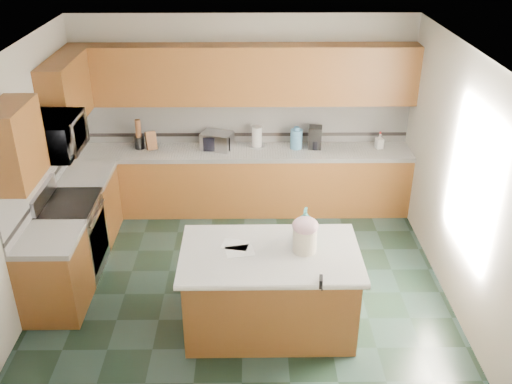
{
  "coord_description": "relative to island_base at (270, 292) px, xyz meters",
  "views": [
    {
      "loc": [
        0.09,
        -5.24,
        4.0
      ],
      "look_at": [
        0.15,
        0.35,
        1.12
      ],
      "focal_mm": 40.0,
      "sensor_mm": 36.0,
      "label": 1
    }
  ],
  "objects": [
    {
      "name": "back_base_cab",
      "position": [
        -0.28,
        2.55,
        0.0
      ],
      "size": [
        4.6,
        0.6,
        0.86
      ],
      "primitive_type": "cube",
      "color": "#502E12",
      "rests_on": "ground"
    },
    {
      "name": "left_accent_band",
      "position": [
        -2.56,
        1.1,
        0.61
      ],
      "size": [
        0.01,
        2.3,
        0.05
      ],
      "primitive_type": "cube",
      "color": "black",
      "rests_on": "wall_left"
    },
    {
      "name": "paper_sheet_a",
      "position": [
        -0.3,
        0.02,
        0.49
      ],
      "size": [
        0.31,
        0.26,
        0.0
      ],
      "primitive_type": "cube",
      "rotation": [
        0.0,
        0.0,
        0.2
      ],
      "color": "white",
      "rests_on": "island_top"
    },
    {
      "name": "island_bullnose",
      "position": [
        0.0,
        -0.53,
        0.46
      ],
      "size": [
        1.77,
        0.06,
        0.06
      ],
      "primitive_type": "cylinder",
      "rotation": [
        0.0,
        1.57,
        0.0
      ],
      "color": "white",
      "rests_on": "island_base"
    },
    {
      "name": "window_light_proxy",
      "position": [
        2.01,
        0.35,
        1.07
      ],
      "size": [
        0.02,
        1.4,
        1.1
      ],
      "primitive_type": "cube",
      "color": "white",
      "rests_on": "wall_right"
    },
    {
      "name": "treat_jar_knob",
      "position": [
        0.34,
        0.02,
        0.83
      ],
      "size": [
        0.08,
        0.03,
        0.03
      ],
      "primitive_type": "cylinder",
      "rotation": [
        0.0,
        1.57,
        0.0
      ],
      "color": "tan",
      "rests_on": "treat_jar_lid"
    },
    {
      "name": "island_base",
      "position": [
        0.0,
        0.0,
        0.0
      ],
      "size": [
        1.68,
        0.96,
        0.86
      ],
      "primitive_type": "cube",
      "rotation": [
        0.0,
        0.0,
        0.0
      ],
      "color": "#502E12",
      "rests_on": "ground"
    },
    {
      "name": "left_counter_front",
      "position": [
        -2.28,
        0.31,
        0.46
      ],
      "size": [
        0.64,
        0.72,
        0.06
      ],
      "primitive_type": "cube",
      "color": "white",
      "rests_on": "left_base_cab_front"
    },
    {
      "name": "back_upper_cab",
      "position": [
        -0.28,
        2.68,
        1.51
      ],
      "size": [
        4.6,
        0.33,
        0.78
      ],
      "primitive_type": "cube",
      "color": "#502E12",
      "rests_on": "wall_back"
    },
    {
      "name": "soap_bottle_back",
      "position": [
        1.59,
        2.6,
        0.6
      ],
      "size": [
        0.12,
        0.12,
        0.21
      ],
      "primitive_type": "imported",
      "rotation": [
        0.0,
        0.0,
        0.24
      ],
      "color": "white",
      "rests_on": "back_countertop"
    },
    {
      "name": "paper_sheet_b",
      "position": [
        -0.35,
        0.13,
        0.49
      ],
      "size": [
        0.3,
        0.25,
        0.0
      ],
      "primitive_type": "cube",
      "rotation": [
        0.0,
        0.0,
        -0.22
      ],
      "color": "white",
      "rests_on": "island_top"
    },
    {
      "name": "soap_bottle_island",
      "position": [
        0.35,
        0.19,
        0.68
      ],
      "size": [
        0.18,
        0.18,
        0.38
      ],
      "primitive_type": "imported",
      "rotation": [
        0.0,
        0.0,
        -0.29
      ],
      "color": "teal",
      "rests_on": "island_top"
    },
    {
      "name": "left_upper_cab_front",
      "position": [
        -2.42,
        0.31,
        1.51
      ],
      "size": [
        0.33,
        0.72,
        0.78
      ],
      "primitive_type": "cube",
      "color": "#502E12",
      "rests_on": "wall_left"
    },
    {
      "name": "treat_jar_knob_end_l",
      "position": [
        0.29,
        0.02,
        0.83
      ],
      "size": [
        0.04,
        0.04,
        0.04
      ],
      "primitive_type": "sphere",
      "color": "tan",
      "rests_on": "treat_jar_lid"
    },
    {
      "name": "back_backsplash",
      "position": [
        -0.28,
        2.83,
        0.81
      ],
      "size": [
        4.6,
        0.02,
        0.63
      ],
      "primitive_type": "cube",
      "color": "silver",
      "rests_on": "back_countertop"
    },
    {
      "name": "back_accent_band",
      "position": [
        -0.28,
        2.83,
        0.61
      ],
      "size": [
        4.6,
        0.01,
        0.05
      ],
      "primitive_type": "cube",
      "color": "black",
      "rests_on": "back_countertop"
    },
    {
      "name": "range_cooktop",
      "position": [
        -2.28,
        1.05,
        0.47
      ],
      "size": [
        0.62,
        0.78,
        0.04
      ],
      "primitive_type": "cube",
      "color": "black",
      "rests_on": "range_body"
    },
    {
      "name": "soap_back_cap",
      "position": [
        1.59,
        2.6,
        0.72
      ],
      "size": [
        0.02,
        0.02,
        0.03
      ],
      "primitive_type": "cylinder",
      "color": "red",
      "rests_on": "soap_bottle_back"
    },
    {
      "name": "left_base_cab_rear",
      "position": [
        -2.28,
        1.84,
        0.0
      ],
      "size": [
        0.6,
        0.82,
        0.86
      ],
      "primitive_type": "cube",
      "color": "#502E12",
      "rests_on": "ground"
    },
    {
      "name": "treat_jar",
      "position": [
        0.34,
        0.02,
        0.61
      ],
      "size": [
        0.25,
        0.25,
        0.25
      ],
      "primitive_type": "cylinder",
      "rotation": [
        0.0,
        0.0,
        0.08
      ],
      "color": "#F3E6C8",
      "rests_on": "island_top"
    },
    {
      "name": "wall_front",
      "position": [
        -0.28,
        -1.77,
        0.92
      ],
      "size": [
        4.6,
        0.04,
        2.7
      ],
      "primitive_type": "cube",
      "color": "silver",
      "rests_on": "ground"
    },
    {
      "name": "toaster_oven",
      "position": [
        -0.65,
        2.6,
        0.61
      ],
      "size": [
        0.48,
        0.4,
        0.24
      ],
      "primitive_type": "cube",
      "rotation": [
        0.0,
        0.0,
        -0.35
      ],
      "color": "#B7B7BC",
      "rests_on": "back_countertop"
    },
    {
      "name": "coffee_maker",
      "position": [
        0.7,
        2.63,
        0.64
      ],
      "size": [
        0.2,
        0.22,
        0.3
      ],
      "primitive_type": "cube",
      "rotation": [
        0.0,
        0.0,
        -0.14
      ],
      "color": "black",
      "rests_on": "back_countertop"
    },
    {
      "name": "microwave",
      "position": [
        -2.28,
        1.05,
        1.3
      ],
      "size": [
        0.5,
        0.73,
        0.41
      ],
      "primitive_type": "imported",
      "rotation": [
        0.0,
        0.0,
        1.57
      ],
      "color": "#B7B7BC",
      "rests_on": "wall_left"
    },
    {
      "name": "toaster_oven_door",
      "position": [
        -0.65,
        2.47,
        0.61
      ],
      "size": [
        0.37,
        0.01,
        0.2
      ],
      "primitive_type": "cube",
      "color": "black",
      "rests_on": "toaster_oven"
    },
    {
      "name": "range_handle",
      "position": [
        -1.96,
        1.05,
        0.35
      ],
      "size": [
        0.02,
        0.66,
        0.02
      ],
      "primitive_type": "cylinder",
      "rotation": [
        1.57,
        0.0,
        0.0
      ],
      "color": "#B7B7BC",
      "rests_on": "range_body"
    },
    {
      "name": "back_countertop",
      "position": [
        -0.28,
        2.55,
        0.46
      ],
      "size": [
        4.6,
        0.64,
        0.06
      ],
      "primitive_type": "cube",
      "color": "white",
      "rests_on": "back_base_cab"
    },
    {
      "name": "water_jug_neck",
      "position": [
        0.44,
        2.61,
        0.78
      ],
      "size": [
        0.08,
        0.08,
        0.04
      ],
      "primitive_type": "cylinder",
      "color": "teal",
      "rests_on": "water_jug"
    },
    {
      "name": "wall_back",
      "position": [
        -0.28,
        2.87,
        0.92
      ],
      "size": [
        4.6,
        0.04,
        2.7
      ],
      "primitive_type": "cube",
      "color": "silver",
      "rests_on": "ground"
    },
    {
      "name": "ceiling",
      "position": [
        -0.28,
        0.55,
        2.27
      ],
      "size": [
        4.6,
        4.6,
        0.0
      ],
      "primitive_type": "plane",
      "color": "white",
      "rests_on": "ground"
    },
    {
      "name": "wall_left",
      "position": [
        -2.6,
        0.55,
        0.92
      ],
      "size": [
        0.04,
        4.6,
        2.7
      ],
      "primitive_type": "cube",
      "color": "silver",
      "rests_on": "ground"
    },
    {
      "name": "treat_jar_lid",
      "position": [
        0.34,
        0.02,
        0.78
      ],
      "size": [
        0.26,
        0.26,
        0.16
      ],
      "primitive_type": "ellipsoid",
      "color": "#EFB8C7",
      "rests_on": "treat_jar"
    },
    {
      "name": "utensil_crock",
      "position": [
        -1.72,
        2.63,
        0.57
      ],
      "size": [
        0.14,
        0.14,
        0.17
      ],
      "primitive_type": "cylinder",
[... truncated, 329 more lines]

